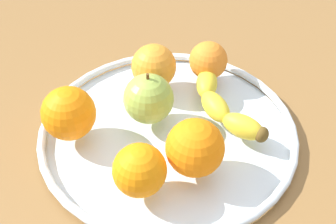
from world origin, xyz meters
The scene contains 9 objects.
ground_plane centered at (0.00, 0.00, -2.00)cm, with size 162.10×162.10×4.00cm, color brown.
fruit_bowl centered at (0.00, 0.00, 0.92)cm, with size 39.05×39.05×1.80cm.
banana centered at (0.90, 8.78, 3.50)cm, with size 18.63×6.55×3.40cm.
apple centered at (-3.05, -1.81, 5.60)cm, with size 7.60×7.60×8.40cm.
orange_back_left centered at (-10.22, 2.04, 5.46)cm, with size 7.33×7.33×7.33cm, color orange.
orange_front_left centered at (8.76, -0.12, 5.77)cm, with size 7.94×7.94×7.94cm, color orange.
orange_center centered at (-8.60, 11.14, 5.00)cm, with size 6.41×6.41×6.41cm, color orange.
orange_front_right centered at (-4.59, -13.49, 5.74)cm, with size 7.89×7.89×7.89cm, color orange.
orange_back_right centered at (9.01, -7.96, 5.33)cm, with size 7.07×7.07×7.07cm, color orange.
Camera 1 is at (44.53, -19.83, 49.89)cm, focal length 48.62 mm.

